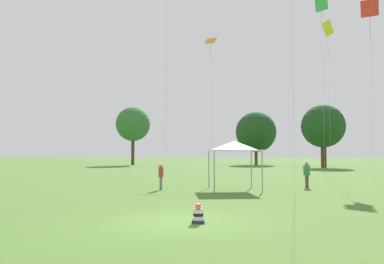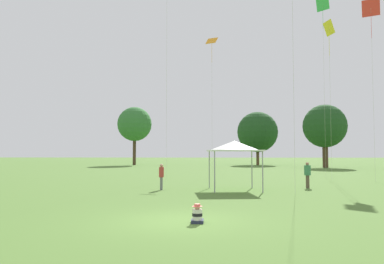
% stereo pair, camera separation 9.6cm
% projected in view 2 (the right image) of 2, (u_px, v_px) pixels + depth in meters
% --- Properties ---
extents(ground_plane, '(300.00, 300.00, 0.00)m').
position_uv_depth(ground_plane, '(180.00, 221.00, 12.03)').
color(ground_plane, '#4C702D').
extents(seated_toddler, '(0.38, 0.48, 0.61)m').
position_uv_depth(seated_toddler, '(197.00, 215.00, 11.65)').
color(seated_toddler, '#282D47').
rests_on(seated_toddler, ground).
extents(person_standing_1, '(0.40, 0.40, 1.53)m').
position_uv_depth(person_standing_1, '(161.00, 174.00, 21.98)').
color(person_standing_1, slate).
rests_on(person_standing_1, ground).
extents(person_standing_2, '(0.46, 0.46, 1.60)m').
position_uv_depth(person_standing_2, '(307.00, 173.00, 23.23)').
color(person_standing_2, brown).
rests_on(person_standing_2, ground).
extents(canopy_tent, '(3.25, 3.25, 2.88)m').
position_uv_depth(canopy_tent, '(234.00, 146.00, 21.88)').
color(canopy_tent, white).
rests_on(canopy_tent, ground).
extents(kite_2, '(1.32, 0.90, 13.92)m').
position_uv_depth(kite_2, '(371.00, 12.00, 28.71)').
color(kite_2, red).
rests_on(kite_2, ground).
extents(kite_3, '(1.01, 1.01, 16.07)m').
position_uv_depth(kite_3, '(323.00, 9.00, 33.39)').
color(kite_3, green).
rests_on(kite_3, ground).
extents(kite_4, '(0.65, 1.20, 12.72)m').
position_uv_depth(kite_4, '(329.00, 32.00, 29.93)').
color(kite_4, yellow).
rests_on(kite_4, ground).
extents(kite_6, '(1.19, 1.05, 12.91)m').
position_uv_depth(kite_6, '(212.00, 46.00, 34.64)').
color(kite_6, orange).
rests_on(kite_6, ground).
extents(distant_tree_0, '(7.18, 7.18, 9.43)m').
position_uv_depth(distant_tree_0, '(258.00, 132.00, 66.46)').
color(distant_tree_0, brown).
rests_on(distant_tree_0, ground).
extents(distant_tree_1, '(6.31, 6.31, 9.23)m').
position_uv_depth(distant_tree_1, '(325.00, 126.00, 54.76)').
color(distant_tree_1, '#473323').
rests_on(distant_tree_1, ground).
extents(distant_tree_2, '(6.00, 6.00, 10.20)m').
position_uv_depth(distant_tree_2, '(135.00, 124.00, 65.77)').
color(distant_tree_2, '#473323').
rests_on(distant_tree_2, ground).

